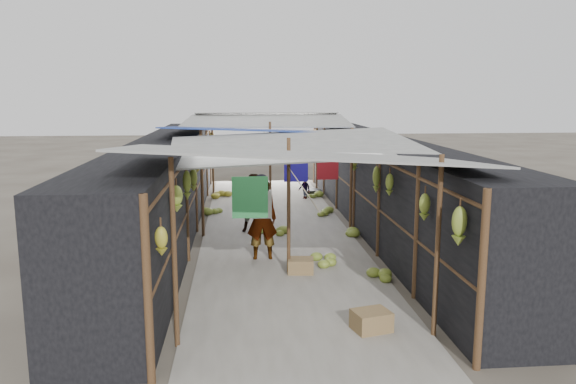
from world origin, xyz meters
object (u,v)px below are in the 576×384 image
object	(u,v)px
shopper_blue	(255,203)
vendor_seated	(304,187)
crate_near	(371,321)
black_basin	(312,192)
vendor_elderly	(262,219)

from	to	relation	value
shopper_blue	vendor_seated	distance (m)	4.56
crate_near	vendor_seated	size ratio (longest dim) A/B	0.64
crate_near	shopper_blue	world-z (taller)	shopper_blue
shopper_blue	crate_near	bearing A→B (deg)	-89.77
black_basin	vendor_seated	world-z (taller)	vendor_seated
black_basin	shopper_blue	bearing A→B (deg)	-112.84
vendor_elderly	shopper_blue	xyz separation A→B (m)	(-0.05, 2.41, -0.14)
vendor_elderly	black_basin	bearing A→B (deg)	-106.86
vendor_elderly	vendor_seated	world-z (taller)	vendor_elderly
vendor_elderly	shopper_blue	size ratio (longest dim) A/B	1.19
black_basin	crate_near	bearing A→B (deg)	-93.16
crate_near	black_basin	world-z (taller)	crate_near
crate_near	black_basin	size ratio (longest dim) A/B	0.83
crate_near	shopper_blue	bearing A→B (deg)	88.62
shopper_blue	black_basin	bearing A→B (deg)	53.86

